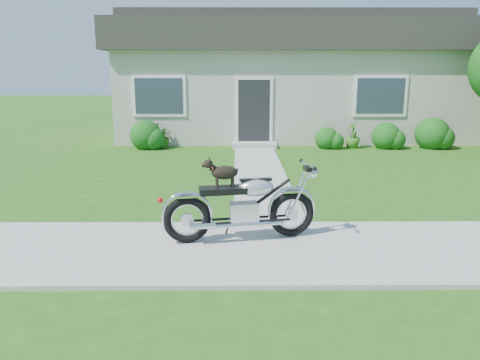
# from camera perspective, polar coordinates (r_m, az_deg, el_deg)

# --- Properties ---
(ground) EXTENTS (80.00, 80.00, 0.00)m
(ground) POSITION_cam_1_polar(r_m,az_deg,el_deg) (6.77, 17.41, -8.12)
(ground) COLOR #235114
(ground) RESTS_ON ground
(sidewalk) EXTENTS (24.00, 2.20, 0.04)m
(sidewalk) POSITION_cam_1_polar(r_m,az_deg,el_deg) (6.76, 17.42, -7.96)
(sidewalk) COLOR #9E9B93
(sidewalk) RESTS_ON ground
(walkway) EXTENTS (1.20, 8.00, 0.03)m
(walkway) POSITION_cam_1_polar(r_m,az_deg,el_deg) (11.26, 2.39, 1.04)
(walkway) COLOR #9E9B93
(walkway) RESTS_ON ground
(house) EXTENTS (12.60, 7.03, 4.50)m
(house) POSITION_cam_1_polar(r_m,az_deg,el_deg) (18.10, 6.23, 12.43)
(house) COLOR beige
(house) RESTS_ON ground
(shrub_row) EXTENTS (9.96, 1.05, 1.05)m
(shrub_row) POSITION_cam_1_polar(r_m,az_deg,el_deg) (14.89, 10.49, 5.35)
(shrub_row) COLOR #175115
(shrub_row) RESTS_ON ground
(potted_plant_left) EXTENTS (0.91, 0.91, 0.77)m
(potted_plant_left) POSITION_cam_1_polar(r_m,az_deg,el_deg) (14.87, -9.53, 5.30)
(potted_plant_left) COLOR #265717
(potted_plant_left) RESTS_ON ground
(potted_plant_right) EXTENTS (0.49, 0.49, 0.83)m
(potted_plant_right) POSITION_cam_1_polar(r_m,az_deg,el_deg) (15.12, 13.59, 5.37)
(potted_plant_right) COLOR #346D1D
(potted_plant_right) RESTS_ON ground
(motorcycle_with_dog) EXTENTS (2.21, 0.71, 1.17)m
(motorcycle_with_dog) POSITION_cam_1_polar(r_m,az_deg,el_deg) (6.58, 0.38, -3.01)
(motorcycle_with_dog) COLOR black
(motorcycle_with_dog) RESTS_ON sidewalk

